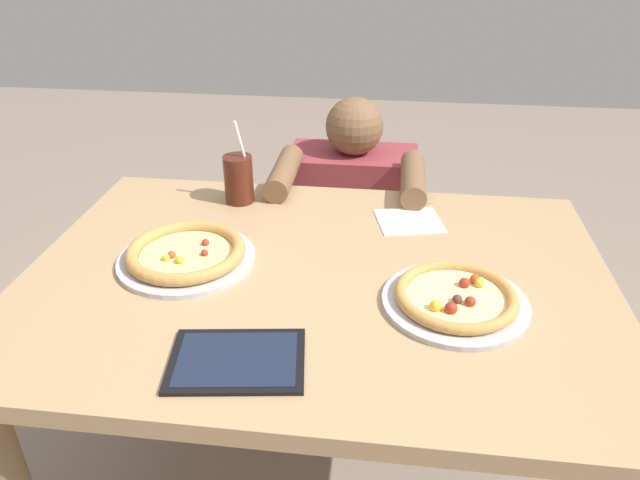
% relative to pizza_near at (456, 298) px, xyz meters
% --- Properties ---
extents(dining_table, '(1.30, 0.92, 0.75)m').
position_rel_pizza_near_xyz_m(dining_table, '(-0.30, 0.08, -0.12)').
color(dining_table, tan).
rests_on(dining_table, ground).
extents(pizza_near, '(0.30, 0.30, 0.04)m').
position_rel_pizza_near_xyz_m(pizza_near, '(0.00, 0.00, 0.00)').
color(pizza_near, '#B7B7BC').
rests_on(pizza_near, dining_table).
extents(pizza_far, '(0.31, 0.31, 0.04)m').
position_rel_pizza_near_xyz_m(pizza_far, '(-0.60, 0.10, 0.00)').
color(pizza_far, '#B7B7BC').
rests_on(pizza_far, dining_table).
extents(drink_cup_colored, '(0.08, 0.08, 0.23)m').
position_rel_pizza_near_xyz_m(drink_cup_colored, '(-0.55, 0.43, 0.05)').
color(drink_cup_colored, '#4C1E14').
rests_on(drink_cup_colored, dining_table).
extents(paper_napkin, '(0.19, 0.18, 0.00)m').
position_rel_pizza_near_xyz_m(paper_napkin, '(-0.09, 0.36, -0.02)').
color(paper_napkin, white).
rests_on(paper_napkin, dining_table).
extents(tablet, '(0.26, 0.20, 0.01)m').
position_rel_pizza_near_xyz_m(tablet, '(-0.40, -0.23, -0.01)').
color(tablet, black).
rests_on(tablet, dining_table).
extents(diner_seated, '(0.44, 0.54, 0.95)m').
position_rel_pizza_near_xyz_m(diner_seated, '(-0.27, 0.78, -0.35)').
color(diner_seated, '#333847').
rests_on(diner_seated, ground).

